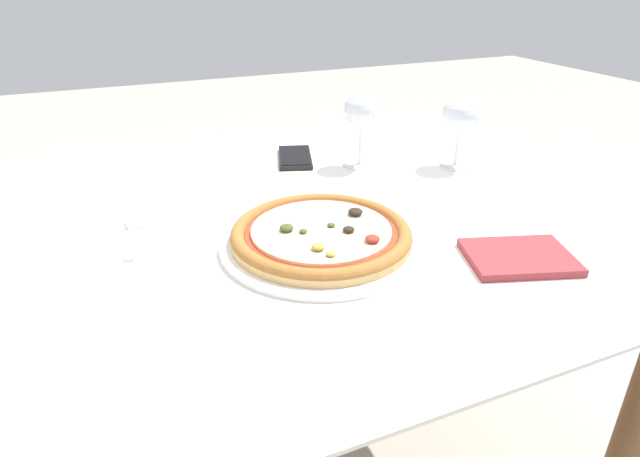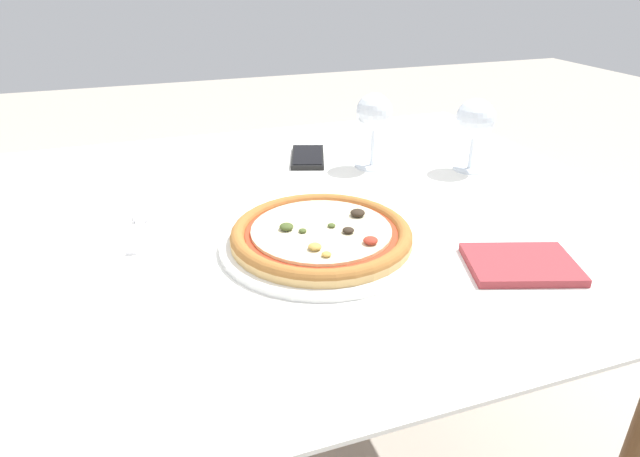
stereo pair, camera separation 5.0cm
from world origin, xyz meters
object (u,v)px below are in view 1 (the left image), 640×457
at_px(pizza_plate, 320,236).
at_px(wine_glass_far_left, 461,118).
at_px(dining_table, 290,253).
at_px(fork, 133,233).
at_px(cell_phone, 295,157).
at_px(wine_glass_far_right, 362,114).

xyz_separation_m(pizza_plate, wine_glass_far_left, (0.41, 0.22, 0.09)).
relative_size(dining_table, pizza_plate, 3.92).
distance_m(fork, cell_phone, 0.44).
height_order(wine_glass_far_left, wine_glass_far_right, wine_glass_far_right).
height_order(fork, wine_glass_far_right, wine_glass_far_right).
distance_m(pizza_plate, wine_glass_far_right, 0.38).
xyz_separation_m(dining_table, fork, (-0.26, 0.01, 0.09)).
xyz_separation_m(wine_glass_far_left, wine_glass_far_right, (-0.18, 0.09, 0.01)).
xyz_separation_m(fork, wine_glass_far_left, (0.67, 0.06, 0.10)).
xyz_separation_m(wine_glass_far_right, cell_phone, (-0.11, 0.09, -0.11)).
height_order(fork, cell_phone, cell_phone).
bearing_deg(cell_phone, fork, -147.11).
bearing_deg(cell_phone, pizza_plate, -105.25).
bearing_deg(fork, pizza_plate, -30.27).
distance_m(pizza_plate, wine_glass_far_left, 0.47).
xyz_separation_m(pizza_plate, cell_phone, (0.11, 0.39, -0.01)).
distance_m(pizza_plate, fork, 0.30).
xyz_separation_m(dining_table, pizza_plate, (-0.00, -0.15, 0.11)).
relative_size(wine_glass_far_left, cell_phone, 0.94).
bearing_deg(fork, wine_glass_far_right, 17.12).
height_order(dining_table, fork, fork).
relative_size(wine_glass_far_right, cell_phone, 0.98).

